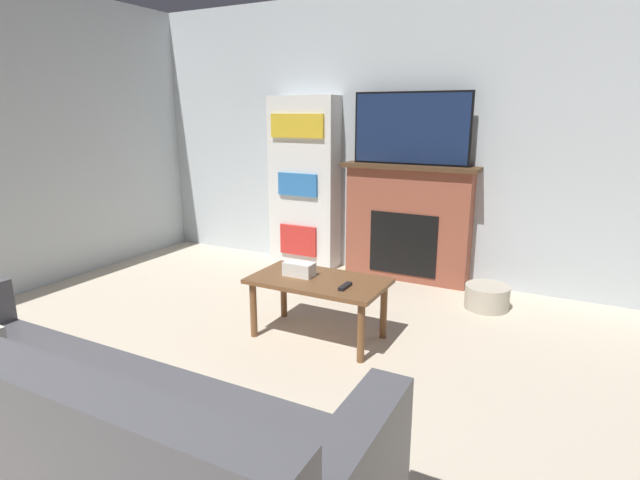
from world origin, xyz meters
TOP-DOWN VIEW (x-y plane):
  - wall_back at (0.00, 4.32)m, footprint 6.48×0.06m
  - fireplace at (0.22, 4.18)m, footprint 1.30×0.28m
  - tv at (0.22, 4.16)m, footprint 1.10×0.03m
  - couch at (-0.04, 0.69)m, footprint 2.49×0.87m
  - coffee_table at (0.08, 2.61)m, footprint 0.97×0.54m
  - tissue_box at (-0.08, 2.61)m, footprint 0.22×0.12m
  - remote_control at (0.32, 2.52)m, footprint 0.04×0.15m
  - bookshelf at (-0.90, 4.15)m, footprint 0.74×0.29m
  - storage_basket at (1.07, 3.75)m, footprint 0.36×0.36m

SIDE VIEW (x-z plane):
  - storage_basket at x=1.07m, z-range 0.00..0.20m
  - couch at x=-0.04m, z-range -0.14..0.75m
  - coffee_table at x=0.08m, z-range 0.16..0.61m
  - remote_control at x=0.32m, z-range 0.45..0.47m
  - tissue_box at x=-0.08m, z-range 0.45..0.55m
  - fireplace at x=0.22m, z-range 0.00..1.13m
  - bookshelf at x=-0.90m, z-range 0.00..1.76m
  - wall_back at x=0.00m, z-range 0.00..2.70m
  - tv at x=0.22m, z-range 1.12..1.78m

